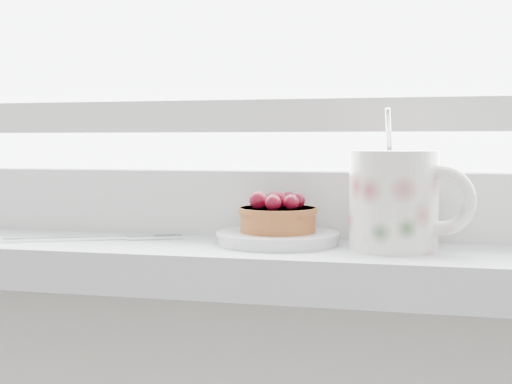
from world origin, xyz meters
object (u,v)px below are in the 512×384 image
(saucer, at_px, (278,238))
(floral_mug, at_px, (397,198))
(fork, at_px, (93,238))
(raspberry_tart, at_px, (278,215))

(saucer, height_order, floral_mug, floral_mug)
(saucer, distance_m, fork, 0.19)
(raspberry_tart, bearing_deg, floral_mug, -6.69)
(floral_mug, bearing_deg, raspberry_tart, 173.31)
(floral_mug, distance_m, fork, 0.31)
(saucer, distance_m, raspberry_tart, 0.02)
(saucer, xyz_separation_m, floral_mug, (0.12, -0.01, 0.04))
(floral_mug, relative_size, fork, 0.77)
(saucer, height_order, fork, saucer)
(raspberry_tart, height_order, floral_mug, floral_mug)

